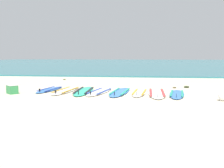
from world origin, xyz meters
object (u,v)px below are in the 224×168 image
Objects in this scene: surfboard_1 at (66,90)px; surfboard_4 at (120,92)px; surfboard_7 at (177,94)px; beach_ball at (223,97)px; surfboard_2 at (84,91)px; surfboard_5 at (139,93)px; surfboard_6 at (157,93)px; cooler_box at (12,89)px; surfboard_3 at (100,92)px; surfboard_0 at (50,90)px.

surfboard_4 is at bearing -3.32° from surfboard_1.
beach_ball is at bearing -37.09° from surfboard_7.
surfboard_1 is 0.94× the size of surfboard_2.
surfboard_2 is 1.26× the size of surfboard_5.
surfboard_2 and surfboard_5 have the same top height.
surfboard_5 is 2.85m from beach_ball.
surfboard_6 is at bearing -5.01° from surfboard_2.
surfboard_6 and surfboard_7 have the same top height.
surfboard_1 is at bearing 175.51° from surfboard_5.
cooler_box is (-5.43, -0.49, 0.16)m from surfboard_6.
surfboard_2 is at bearing 174.99° from surfboard_6.
surfboard_1 is 0.95× the size of surfboard_4.
surfboard_0 is at bearing 171.24° from surfboard_3.
surfboard_2 is (0.74, -0.01, -0.00)m from surfboard_1.
surfboard_2 is 2.20m from surfboard_5.
surfboard_7 is at bearing -6.13° from surfboard_2.
surfboard_3 and surfboard_5 have the same top height.
surfboard_5 is 3.58× the size of cooler_box.
surfboard_7 is (4.29, -0.40, 0.00)m from surfboard_1.
surfboard_3 is 0.93× the size of surfboard_4.
cooler_box reaches higher than surfboard_0.
surfboard_5 and surfboard_7 have the same top height.
surfboard_2 and surfboard_6 have the same top height.
surfboard_1 is 1.40m from surfboard_3.
surfboard_0 is at bearing 172.32° from surfboard_2.
surfboard_6 is at bearing 5.20° from cooler_box.
surfboard_0 is 2.17m from surfboard_3.
surfboard_3 is 2.19m from surfboard_6.
surfboard_6 is 0.73m from surfboard_7.
surfboard_4 is 1.25× the size of surfboard_5.
surfboard_1 is 1.09× the size of surfboard_7.
beach_ball is (2.62, -1.12, 0.10)m from surfboard_5.
surfboard_4 is (0.80, 0.02, -0.00)m from surfboard_3.
surfboard_1 is 4.31m from surfboard_7.
surfboard_2 is at bearing 173.87° from surfboard_7.
cooler_box is (-1.85, -0.76, 0.16)m from surfboard_1.
surfboard_4 is (2.94, -0.31, -0.00)m from surfboard_0.
surfboard_5 is at bearing -6.46° from surfboard_0.
surfboard_0 is at bearing 173.54° from surfboard_5.
surfboard_1 is at bearing 175.80° from surfboard_6.
cooler_box reaches higher than surfboard_5.
surfboard_0 is at bearing 166.29° from beach_ball.
surfboard_2 is 2.70m from cooler_box.
cooler_box is (-4.04, -0.63, 0.16)m from surfboard_4.
surfboard_3 is at bearing 10.71° from cooler_box.
surfboard_0 and surfboard_4 have the same top height.
surfboard_2 is 5.00m from beach_ball.
surfboard_6 is 1.16× the size of surfboard_7.
surfboard_3 is at bearing 175.03° from surfboard_7.
surfboard_0 and surfboard_3 have the same top height.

